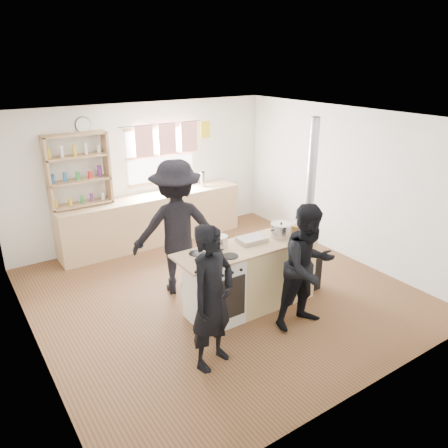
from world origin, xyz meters
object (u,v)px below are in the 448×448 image
Objects in this scene: flue_heater at (306,248)px; person_far at (177,228)px; person_near_right at (308,267)px; bread_board at (299,229)px; skillet_greens at (211,260)px; stockpot_counter at (281,230)px; person_near_left at (212,298)px; stockpot_stove at (220,241)px; thermos at (203,180)px; cooking_island at (251,276)px; roast_tray at (252,239)px.

person_far is (-1.57, 1.00, 0.33)m from flue_heater.
flue_heater is at bearing 49.50° from person_near_right.
skillet_greens is at bearing -175.41° from bread_board.
person_near_left is (-1.55, -0.70, -0.20)m from stockpot_counter.
stockpot_counter reaches higher than bread_board.
stockpot_stove is (0.34, 0.32, 0.05)m from skillet_greens.
bread_board is at bearing 58.60° from person_near_right.
person_far is (-1.51, -1.80, -0.06)m from thermos.
stockpot_stove reaches higher than bread_board.
flue_heater reaches higher than cooking_island.
stockpot_stove is at bearing 168.46° from stockpot_counter.
roast_tray is at bearing 16.24° from skillet_greens.
person_near_left is 0.85× the size of person_far.
stockpot_counter is at bearing 178.70° from flue_heater.
bread_board is at bearing -8.34° from roast_tray.
thermos is at bearing 82.87° from person_near_right.
flue_heater is 1.51× the size of person_near_left.
flue_heater reaches higher than person_near_right.
person_near_left is at bearing -146.08° from cooking_island.
person_near_right is at bearing 136.50° from person_far.
bread_board is 0.21× the size of person_near_right.
stockpot_counter is 0.17× the size of person_near_left.
thermos is 2.97m from cooking_island.
person_near_right reaches higher than cooking_island.
bread_board is (-0.14, -2.81, -0.06)m from thermos.
bread_board is at bearing -9.79° from stockpot_stove.
stockpot_stove is at bearing 167.88° from roast_tray.
person_far is at bearing 103.94° from stockpot_stove.
cooking_island is 0.94m from bread_board.
person_near_left is (-0.67, -0.88, -0.18)m from stockpot_stove.
roast_tray is 0.20× the size of person_far.
cooking_island is 0.99m from flue_heater.
flue_heater reaches higher than thermos.
person_far reaches higher than person_near_right.
roast_tray is 1.11m from person_far.
stockpot_counter is (1.21, 0.15, 0.07)m from skillet_greens.
bread_board is (1.52, 0.12, 0.02)m from skillet_greens.
cooking_island is 1.24m from person_far.
stockpot_counter is at bearing -98.97° from thermos.
person_far reaches higher than thermos.
cooking_island is at bearing 177.13° from bread_board.
stockpot_stove is at bearing 122.00° from person_far.
person_near_left is (-1.12, -0.78, -0.14)m from roast_tray.
stockpot_counter is at bearing -1.77° from cooking_island.
person_near_right reaches higher than skillet_greens.
person_far is at bearing 56.13° from person_near_left.
skillet_greens is at bearing -136.35° from stockpot_stove.
person_near_left is (-1.99, -3.49, -0.21)m from thermos.
thermos is 2.82m from stockpot_counter.
cooking_island is 0.90m from skillet_greens.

